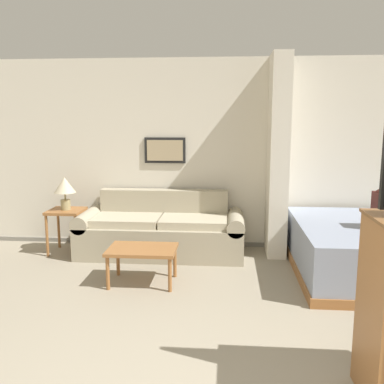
# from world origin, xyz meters

# --- Properties ---
(wall_back) EXTENTS (6.50, 0.16, 2.60)m
(wall_back) POSITION_xyz_m (-0.00, 4.09, 1.29)
(wall_back) COLOR silver
(wall_back) RESTS_ON ground_plane
(wall_partition_pillar) EXTENTS (0.24, 0.57, 2.60)m
(wall_partition_pillar) POSITION_xyz_m (0.84, 3.74, 1.30)
(wall_partition_pillar) COLOR silver
(wall_partition_pillar) RESTS_ON ground_plane
(couch) EXTENTS (2.18, 0.84, 0.82)m
(couch) POSITION_xyz_m (-0.68, 3.60, 0.31)
(couch) COLOR tan
(couch) RESTS_ON ground_plane
(coffee_table) EXTENTS (0.74, 0.51, 0.40)m
(coffee_table) POSITION_xyz_m (-0.73, 2.55, 0.35)
(coffee_table) COLOR #996033
(coffee_table) RESTS_ON ground_plane
(side_table) EXTENTS (0.45, 0.45, 0.59)m
(side_table) POSITION_xyz_m (-1.96, 3.55, 0.49)
(side_table) COLOR #996033
(side_table) RESTS_ON ground_plane
(table_lamp) EXTENTS (0.29, 0.29, 0.44)m
(table_lamp) POSITION_xyz_m (-1.96, 3.55, 0.89)
(table_lamp) COLOR tan
(table_lamp) RESTS_ON side_table
(bed) EXTENTS (1.53, 1.94, 0.60)m
(bed) POSITION_xyz_m (1.75, 3.01, 0.31)
(bed) COLOR #996033
(bed) RESTS_ON ground_plane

